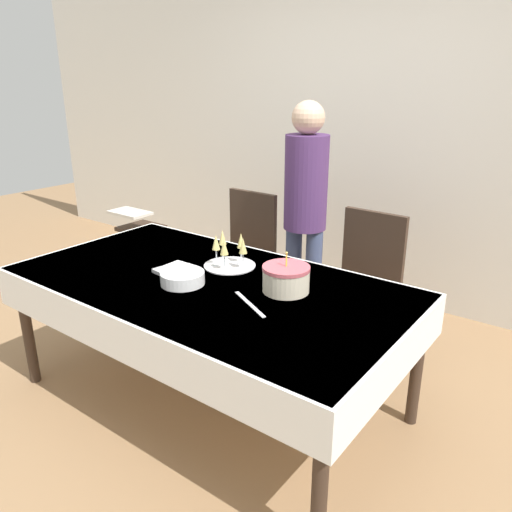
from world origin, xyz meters
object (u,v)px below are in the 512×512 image
(champagne_tray, at_px, (229,252))
(person_standing, at_px, (305,201))
(dining_chair_far_right, at_px, (363,284))
(dining_chair_far_left, at_px, (243,254))
(birthday_cake, at_px, (286,279))
(plate_stack_main, at_px, (183,278))
(high_chair, at_px, (140,237))

(champagne_tray, height_order, person_standing, person_standing)
(person_standing, bearing_deg, dining_chair_far_right, -12.56)
(dining_chair_far_left, relative_size, birthday_cake, 4.12)
(plate_stack_main, height_order, person_standing, person_standing)
(birthday_cake, bearing_deg, dining_chair_far_right, 85.06)
(dining_chair_far_left, xyz_separation_m, person_standing, (0.43, 0.11, 0.42))
(dining_chair_far_left, distance_m, high_chair, 1.01)
(birthday_cake, height_order, high_chair, birthday_cake)
(dining_chair_far_left, xyz_separation_m, birthday_cake, (0.86, -0.75, 0.27))
(plate_stack_main, bearing_deg, dining_chair_far_left, 111.63)
(plate_stack_main, bearing_deg, dining_chair_far_right, 61.75)
(person_standing, bearing_deg, champagne_tray, -91.05)
(champagne_tray, distance_m, person_standing, 0.77)
(dining_chair_far_left, height_order, birthday_cake, dining_chair_far_left)
(dining_chair_far_right, bearing_deg, person_standing, 167.44)
(birthday_cake, bearing_deg, dining_chair_far_left, 138.74)
(plate_stack_main, bearing_deg, high_chair, 147.22)
(birthday_cake, xyz_separation_m, champagne_tray, (-0.44, 0.10, 0.02))
(champagne_tray, relative_size, person_standing, 0.18)
(dining_chair_far_right, xyz_separation_m, person_standing, (-0.49, 0.11, 0.42))
(dining_chair_far_right, relative_size, champagne_tray, 3.33)
(high_chair, bearing_deg, person_standing, 7.80)
(plate_stack_main, distance_m, high_chair, 1.68)
(birthday_cake, bearing_deg, champagne_tray, 167.08)
(dining_chair_far_left, distance_m, birthday_cake, 1.17)
(champagne_tray, xyz_separation_m, high_chair, (-1.42, 0.56, -0.32))
(dining_chair_far_left, height_order, champagne_tray, dining_chair_far_left)
(champagne_tray, xyz_separation_m, plate_stack_main, (-0.03, -0.34, -0.05))
(birthday_cake, bearing_deg, person_standing, 116.20)
(birthday_cake, height_order, champagne_tray, birthday_cake)
(birthday_cake, xyz_separation_m, plate_stack_main, (-0.47, -0.24, -0.03))
(dining_chair_far_right, height_order, person_standing, person_standing)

